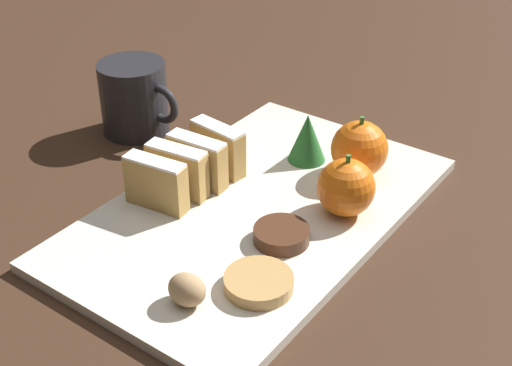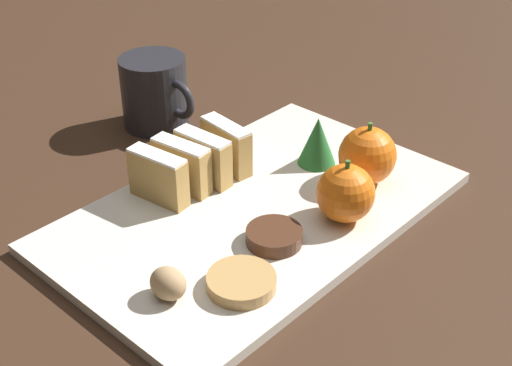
% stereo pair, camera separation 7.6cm
% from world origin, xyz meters
% --- Properties ---
extents(ground_plane, '(6.00, 6.00, 0.00)m').
position_xyz_m(ground_plane, '(0.00, 0.00, 0.00)').
color(ground_plane, '#382316').
extents(serving_platter, '(0.27, 0.44, 0.01)m').
position_xyz_m(serving_platter, '(0.00, 0.00, 0.01)').
color(serving_platter, silver).
rests_on(serving_platter, ground_plane).
extents(stollen_slice_front, '(0.07, 0.03, 0.06)m').
position_xyz_m(stollen_slice_front, '(-0.09, -0.06, 0.04)').
color(stollen_slice_front, tan).
rests_on(stollen_slice_front, serving_platter).
extents(stollen_slice_second, '(0.07, 0.03, 0.06)m').
position_xyz_m(stollen_slice_second, '(-0.09, -0.03, 0.04)').
color(stollen_slice_second, tan).
rests_on(stollen_slice_second, serving_platter).
extents(stollen_slice_third, '(0.07, 0.03, 0.06)m').
position_xyz_m(stollen_slice_third, '(-0.08, 0.00, 0.04)').
color(stollen_slice_third, tan).
rests_on(stollen_slice_third, serving_platter).
extents(stollen_slice_fourth, '(0.07, 0.03, 0.06)m').
position_xyz_m(stollen_slice_fourth, '(-0.08, 0.04, 0.04)').
color(stollen_slice_fourth, tan).
rests_on(stollen_slice_fourth, serving_platter).
extents(orange_near, '(0.07, 0.07, 0.07)m').
position_xyz_m(orange_near, '(0.06, 0.12, 0.04)').
color(orange_near, orange).
rests_on(orange_near, serving_platter).
extents(orange_far, '(0.06, 0.06, 0.07)m').
position_xyz_m(orange_far, '(0.08, 0.05, 0.04)').
color(orange_far, orange).
rests_on(orange_far, serving_platter).
extents(walnut, '(0.04, 0.03, 0.03)m').
position_xyz_m(walnut, '(0.04, -0.16, 0.03)').
color(walnut, tan).
rests_on(walnut, serving_platter).
extents(chocolate_cookie, '(0.06, 0.06, 0.02)m').
position_xyz_m(chocolate_cookie, '(0.06, -0.04, 0.02)').
color(chocolate_cookie, '#472819').
rests_on(chocolate_cookie, serving_platter).
extents(gingerbread_cookie, '(0.07, 0.07, 0.01)m').
position_xyz_m(gingerbread_cookie, '(0.08, -0.11, 0.02)').
color(gingerbread_cookie, tan).
rests_on(gingerbread_cookie, serving_platter).
extents(evergreen_sprig, '(0.05, 0.05, 0.06)m').
position_xyz_m(evergreen_sprig, '(-0.01, 0.12, 0.04)').
color(evergreen_sprig, '#23662D').
rests_on(evergreen_sprig, serving_platter).
extents(coffee_mug, '(0.12, 0.09, 0.09)m').
position_xyz_m(coffee_mug, '(-0.24, 0.07, 0.05)').
color(coffee_mug, '#232328').
rests_on(coffee_mug, ground_plane).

